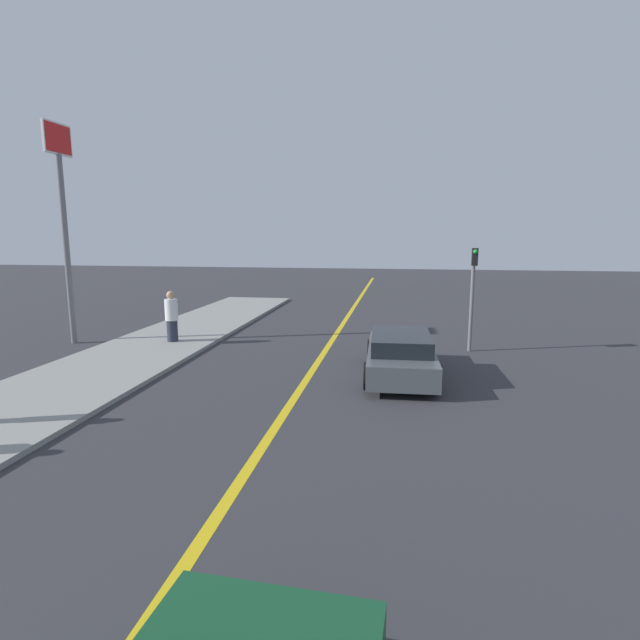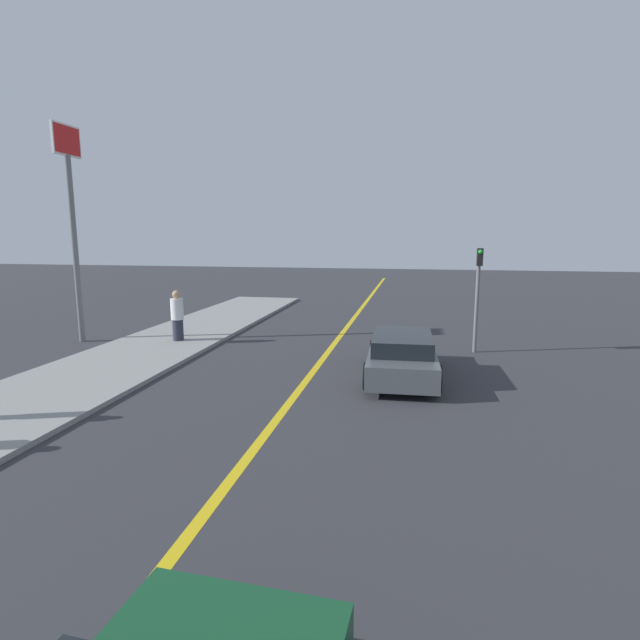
{
  "view_description": "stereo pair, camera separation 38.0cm",
  "coord_description": "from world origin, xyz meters",
  "px_view_note": "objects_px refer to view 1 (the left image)",
  "views": [
    {
      "loc": [
        2.39,
        3.91,
        3.81
      ],
      "look_at": [
        0.45,
        15.95,
        1.71
      ],
      "focal_mm": 28.0,
      "sensor_mm": 36.0,
      "label": 1
    },
    {
      "loc": [
        2.77,
        3.98,
        3.81
      ],
      "look_at": [
        0.45,
        15.95,
        1.71
      ],
      "focal_mm": 28.0,
      "sensor_mm": 36.0,
      "label": 2
    }
  ],
  "objects_px": {
    "car_ahead_center": "(401,355)",
    "roadside_sign": "(62,196)",
    "traffic_light": "(473,287)",
    "pedestrian_by_sign": "(172,317)"
  },
  "relations": [
    {
      "from": "car_ahead_center",
      "to": "roadside_sign",
      "type": "height_order",
      "value": "roadside_sign"
    },
    {
      "from": "traffic_light",
      "to": "roadside_sign",
      "type": "relative_size",
      "value": 0.45
    },
    {
      "from": "pedestrian_by_sign",
      "to": "car_ahead_center",
      "type": "bearing_deg",
      "value": -19.34
    },
    {
      "from": "pedestrian_by_sign",
      "to": "roadside_sign",
      "type": "bearing_deg",
      "value": -174.43
    },
    {
      "from": "car_ahead_center",
      "to": "traffic_light",
      "type": "bearing_deg",
      "value": 54.03
    },
    {
      "from": "car_ahead_center",
      "to": "roadside_sign",
      "type": "relative_size",
      "value": 0.58
    },
    {
      "from": "traffic_light",
      "to": "roadside_sign",
      "type": "xyz_separation_m",
      "value": [
        -13.67,
        -0.9,
        2.96
      ]
    },
    {
      "from": "car_ahead_center",
      "to": "pedestrian_by_sign",
      "type": "xyz_separation_m",
      "value": [
        -7.87,
        2.76,
        0.39
      ]
    },
    {
      "from": "car_ahead_center",
      "to": "roadside_sign",
      "type": "bearing_deg",
      "value": 166.21
    },
    {
      "from": "pedestrian_by_sign",
      "to": "roadside_sign",
      "type": "relative_size",
      "value": 0.24
    }
  ]
}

